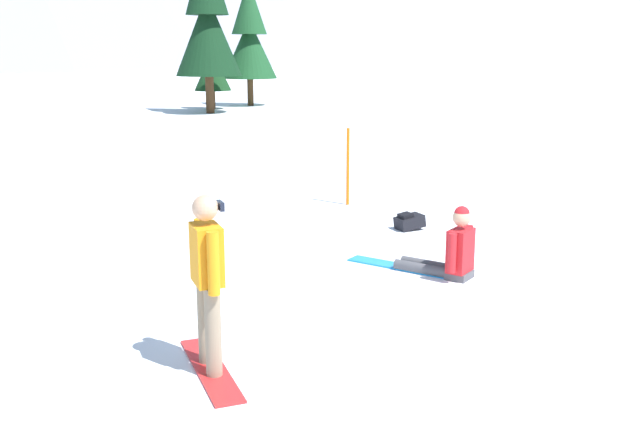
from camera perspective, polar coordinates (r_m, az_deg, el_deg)
ground_plane at (r=7.39m, az=9.40°, el=-11.41°), size 800.00×800.00×0.00m
snowboarder_foreground at (r=6.93m, az=-8.64°, el=-5.10°), size 0.35×1.56×1.70m
snowboarder_midground at (r=9.99m, az=9.81°, el=-2.91°), size 1.27×1.70×0.98m
backpack_black at (r=12.52m, az=6.89°, el=-0.60°), size 0.53×0.33×0.29m
trail_marker_pole at (r=14.30m, az=2.16°, el=3.62°), size 0.06×0.06×1.49m
pine_tree_young at (r=37.36m, az=-8.30°, el=11.41°), size 1.82×1.82×4.14m
pine_tree_broad at (r=35.03m, az=-8.66°, el=14.58°), size 3.01×3.01×7.79m
pine_tree_short at (r=39.37m, az=-5.46°, el=13.36°), size 2.81×2.81×6.42m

